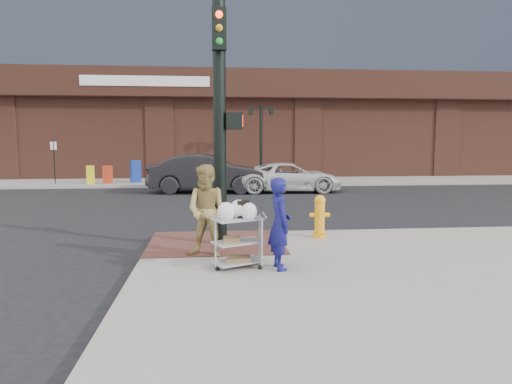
{
  "coord_description": "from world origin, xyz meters",
  "views": [
    {
      "loc": [
        -0.67,
        -8.63,
        2.3
      ],
      "look_at": [
        0.23,
        0.66,
        1.25
      ],
      "focal_mm": 32.0,
      "sensor_mm": 36.0,
      "label": 1
    }
  ],
  "objects": [
    {
      "name": "ground",
      "position": [
        0.0,
        0.0,
        0.0
      ],
      "size": [
        220.0,
        220.0,
        0.0
      ],
      "primitive_type": "plane",
      "color": "black",
      "rests_on": "ground"
    },
    {
      "name": "sidewalk_far",
      "position": [
        12.5,
        32.0,
        0.07
      ],
      "size": [
        65.0,
        36.0,
        0.15
      ],
      "primitive_type": "cube",
      "color": "gray",
      "rests_on": "ground"
    },
    {
      "name": "brick_curb_ramp",
      "position": [
        -0.6,
        0.9,
        0.16
      ],
      "size": [
        2.8,
        2.4,
        0.01
      ],
      "primitive_type": "cube",
      "color": "brown",
      "rests_on": "sidewalk_near"
    },
    {
      "name": "lamp_post",
      "position": [
        2.0,
        16.0,
        2.62
      ],
      "size": [
        1.32,
        0.22,
        4.0
      ],
      "color": "black",
      "rests_on": "sidewalk_far"
    },
    {
      "name": "parking_sign",
      "position": [
        -8.5,
        15.0,
        1.25
      ],
      "size": [
        0.05,
        0.05,
        2.2
      ],
      "primitive_type": "cylinder",
      "color": "black",
      "rests_on": "sidewalk_far"
    },
    {
      "name": "traffic_signal_pole",
      "position": [
        -0.48,
        0.77,
        2.83
      ],
      "size": [
        0.61,
        0.51,
        5.0
      ],
      "color": "black",
      "rests_on": "sidewalk_near"
    },
    {
      "name": "woman_blue",
      "position": [
        0.45,
        -1.19,
        0.92
      ],
      "size": [
        0.44,
        0.61,
        1.54
      ],
      "primitive_type": "imported",
      "rotation": [
        0.0,
        0.0,
        1.7
      ],
      "color": "#121159",
      "rests_on": "sidewalk_near"
    },
    {
      "name": "pedestrian_tan",
      "position": [
        -0.75,
        -0.24,
        1.01
      ],
      "size": [
        0.99,
        0.86,
        1.72
      ],
      "primitive_type": "imported",
      "rotation": [
        0.0,
        0.0,
        -0.29
      ],
      "color": "#9F874B",
      "rests_on": "sidewalk_near"
    },
    {
      "name": "sedan_dark",
      "position": [
        -0.85,
        11.69,
        0.85
      ],
      "size": [
        5.31,
        2.21,
        1.71
      ],
      "primitive_type": "imported",
      "rotation": [
        0.0,
        0.0,
        1.49
      ],
      "color": "black",
      "rests_on": "ground"
    },
    {
      "name": "minivan_white",
      "position": [
        2.83,
        11.61,
        0.65
      ],
      "size": [
        4.8,
        2.37,
        1.31
      ],
      "primitive_type": "imported",
      "rotation": [
        0.0,
        0.0,
        1.53
      ],
      "color": "silver",
      "rests_on": "ground"
    },
    {
      "name": "utility_cart",
      "position": [
        -0.24,
        -1.04,
        0.67
      ],
      "size": [
        0.94,
        0.76,
        1.15
      ],
      "color": "gray",
      "rests_on": "sidewalk_near"
    },
    {
      "name": "fire_hydrant",
      "position": [
        1.71,
        1.22,
        0.64
      ],
      "size": [
        0.45,
        0.31,
        0.95
      ],
      "color": "#FAA415",
      "rests_on": "sidewalk_near"
    },
    {
      "name": "newsbox_red",
      "position": [
        -5.89,
        14.85,
        0.6
      ],
      "size": [
        0.46,
        0.43,
        0.9
      ],
      "primitive_type": "cube",
      "rotation": [
        0.0,
        0.0,
        -0.28
      ],
      "color": "red",
      "rests_on": "sidewalk_far"
    },
    {
      "name": "newsbox_yellow",
      "position": [
        -6.71,
        14.76,
        0.61
      ],
      "size": [
        0.46,
        0.44,
        0.91
      ],
      "primitive_type": "cube",
      "rotation": [
        0.0,
        0.0,
        0.28
      ],
      "color": "gold",
      "rests_on": "sidewalk_far"
    },
    {
      "name": "newsbox_blue",
      "position": [
        -4.6,
        15.41,
        0.72
      ],
      "size": [
        0.61,
        0.58,
        1.14
      ],
      "primitive_type": "cube",
      "rotation": [
        0.0,
        0.0,
        0.38
      ],
      "color": "navy",
      "rests_on": "sidewalk_far"
    }
  ]
}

